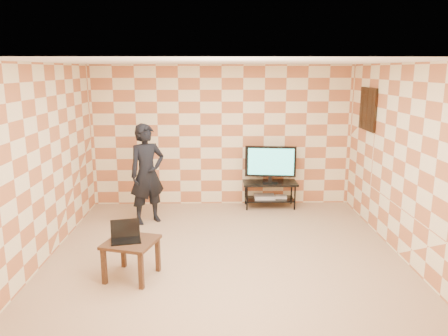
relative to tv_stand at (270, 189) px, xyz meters
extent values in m
plane|color=tan|center=(-0.92, -2.23, -0.37)|extent=(5.00, 5.00, 0.00)
cube|color=#F8E6B6|center=(-0.92, 0.27, 0.98)|extent=(5.00, 0.02, 2.70)
cube|color=#F8E6B6|center=(-0.92, -4.73, 0.98)|extent=(5.00, 0.02, 2.70)
cube|color=#F8E6B6|center=(-3.42, -2.23, 0.98)|extent=(0.02, 5.00, 2.70)
cube|color=#F8E6B6|center=(1.58, -2.23, 0.98)|extent=(0.02, 5.00, 2.70)
cube|color=white|center=(-0.92, -2.23, 2.33)|extent=(5.00, 5.00, 0.02)
cube|color=black|center=(1.55, -0.68, 1.58)|extent=(0.04, 0.72, 0.72)
cube|color=black|center=(1.55, -0.68, 1.58)|extent=(0.04, 0.03, 0.68)
cube|color=black|center=(1.55, -0.68, 1.58)|extent=(0.04, 0.68, 0.03)
cube|color=black|center=(0.00, 0.00, 0.11)|extent=(1.03, 0.46, 0.04)
cube|color=black|center=(0.00, 0.00, -0.21)|extent=(0.93, 0.41, 0.03)
cylinder|color=black|center=(-0.45, -0.19, -0.12)|extent=(0.03, 0.03, 0.50)
cylinder|color=black|center=(-0.45, 0.19, -0.12)|extent=(0.03, 0.03, 0.50)
cylinder|color=black|center=(0.45, -0.19, -0.12)|extent=(0.03, 0.03, 0.50)
cylinder|color=black|center=(0.45, 0.19, -0.12)|extent=(0.03, 0.03, 0.50)
cube|color=black|center=(0.00, 0.00, 0.15)|extent=(0.30, 0.21, 0.03)
cube|color=black|center=(0.00, 0.00, 0.20)|extent=(0.08, 0.06, 0.08)
cube|color=black|center=(0.00, 0.00, 0.54)|extent=(0.96, 0.17, 0.59)
cube|color=#3BC8B9|center=(0.00, -0.03, 0.54)|extent=(0.86, 0.10, 0.51)
cube|color=silver|center=(-0.10, 0.01, -0.16)|extent=(0.39, 0.28, 0.06)
cube|color=silver|center=(0.23, 0.03, -0.17)|extent=(0.24, 0.19, 0.05)
cube|color=#352417|center=(-2.13, -2.88, 0.11)|extent=(0.74, 0.74, 0.04)
cube|color=#352417|center=(-2.44, -3.04, -0.14)|extent=(0.07, 0.07, 0.46)
cube|color=#352417|center=(-2.30, -2.57, -0.14)|extent=(0.07, 0.07, 0.46)
cube|color=#352417|center=(-1.96, -3.19, -0.14)|extent=(0.07, 0.07, 0.46)
cube|color=#352417|center=(-1.82, -2.71, -0.14)|extent=(0.07, 0.07, 0.46)
cube|color=black|center=(-2.18, -2.89, 0.14)|extent=(0.41, 0.33, 0.02)
cube|color=black|center=(-2.21, -2.77, 0.26)|extent=(0.37, 0.14, 0.23)
imported|color=black|center=(-2.22, -0.78, 0.50)|extent=(0.75, 0.68, 1.72)
camera|label=1|loc=(-1.07, -8.06, 2.24)|focal=35.00mm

